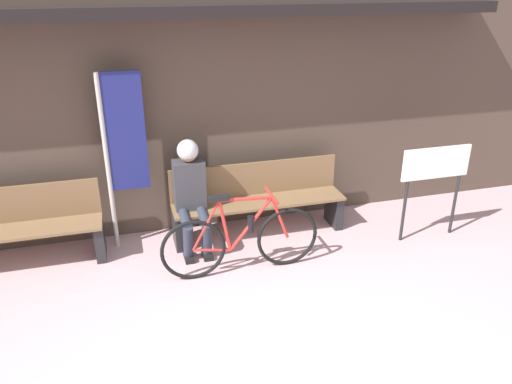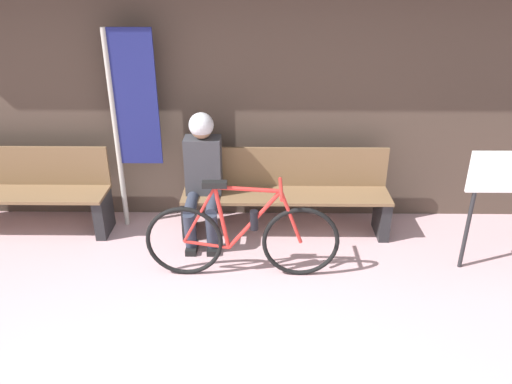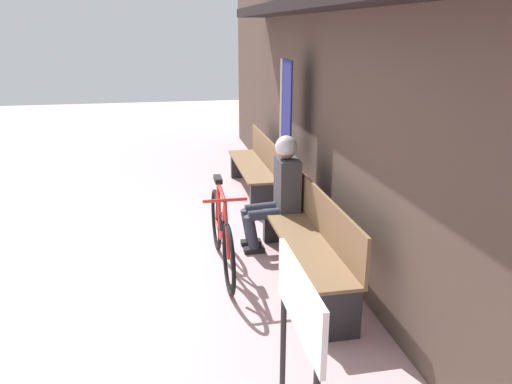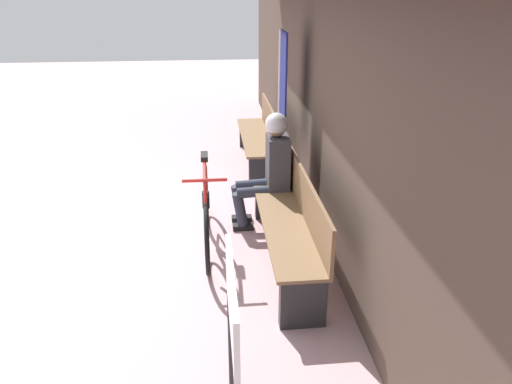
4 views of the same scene
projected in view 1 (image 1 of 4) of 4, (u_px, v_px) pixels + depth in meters
storefront_wall at (202, 89)px, 5.53m from camera, size 12.00×0.56×3.20m
park_bench_near at (258, 201)px, 5.81m from camera, size 2.00×0.42×0.84m
bicycle at (242, 240)px, 5.04m from camera, size 1.64×0.40×0.89m
person_seated at (191, 188)px, 5.40m from camera, size 0.34×0.60×1.23m
park_bench_far at (11, 231)px, 5.15m from camera, size 1.82×0.42×0.84m
banner_pole at (120, 143)px, 5.22m from camera, size 0.45×0.05×1.96m
signboard at (435, 171)px, 5.55m from camera, size 0.83×0.04×1.10m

